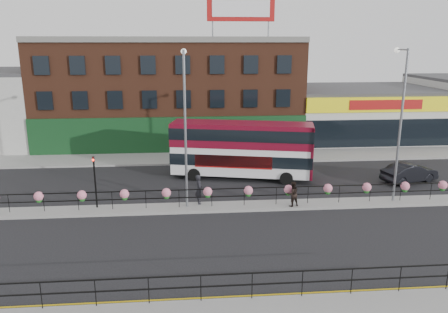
{
  "coord_description": "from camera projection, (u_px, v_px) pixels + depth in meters",
  "views": [
    {
      "loc": [
        -2.36,
        -25.14,
        9.9
      ],
      "look_at": [
        0.0,
        3.0,
        2.5
      ],
      "focal_mm": 35.0,
      "sensor_mm": 36.0,
      "label": 1
    }
  ],
  "objects": [
    {
      "name": "supermarket",
      "position": [
        359.0,
        112.0,
        46.75
      ],
      "size": [
        15.0,
        12.25,
        5.3
      ],
      "color": "silver",
      "rests_on": "ground"
    },
    {
      "name": "pedestrian_b",
      "position": [
        293.0,
        194.0,
        26.64
      ],
      "size": [
        1.07,
        0.99,
        1.57
      ],
      "primitive_type": "imported",
      "rotation": [
        0.0,
        0.0,
        3.41
      ],
      "color": "black",
      "rests_on": "median"
    },
    {
      "name": "south_railing",
      "position": [
        201.0,
        282.0,
        16.79
      ],
      "size": [
        20.04,
        0.05,
        1.12
      ],
      "color": "black",
      "rests_on": "south_pavement"
    },
    {
      "name": "north_pavement",
      "position": [
        215.0,
        157.0,
        38.48
      ],
      "size": [
        60.0,
        4.0,
        0.15
      ],
      "primitive_type": "cube",
      "color": "gray",
      "rests_on": "ground"
    },
    {
      "name": "lamp_column_east",
      "position": [
        400.0,
        113.0,
        26.61
      ],
      "size": [
        0.34,
        1.66,
        9.46
      ],
      "color": "slate",
      "rests_on": "median"
    },
    {
      "name": "ground",
      "position": [
        228.0,
        208.0,
        26.94
      ],
      "size": [
        120.0,
        120.0,
        0.0
      ],
      "primitive_type": "plane",
      "color": "black",
      "rests_on": "ground"
    },
    {
      "name": "traffic_light_median",
      "position": [
        94.0,
        171.0,
        26.04
      ],
      "size": [
        0.15,
        0.28,
        3.65
      ],
      "color": "black",
      "rests_on": "median"
    },
    {
      "name": "lamp_column_west",
      "position": [
        185.0,
        116.0,
        25.62
      ],
      "size": [
        0.34,
        1.65,
        9.4
      ],
      "color": "slate",
      "rests_on": "median"
    },
    {
      "name": "brick_building",
      "position": [
        171.0,
        91.0,
        44.55
      ],
      "size": [
        25.0,
        12.21,
        10.3
      ],
      "color": "brown",
      "rests_on": "ground"
    },
    {
      "name": "billboard",
      "position": [
        241.0,
        4.0,
        38.24
      ],
      "size": [
        6.0,
        0.29,
        4.4
      ],
      "color": "#9F1211",
      "rests_on": "brick_building"
    },
    {
      "name": "pedestrian_a",
      "position": [
        199.0,
        189.0,
        27.05
      ],
      "size": [
        0.79,
        0.62,
        1.85
      ],
      "primitive_type": "imported",
      "rotation": [
        0.0,
        0.0,
        1.7
      ],
      "color": "black",
      "rests_on": "median"
    },
    {
      "name": "yellow_line_inner",
      "position": [
        250.0,
        296.0,
        17.58
      ],
      "size": [
        60.0,
        0.1,
        0.01
      ],
      "primitive_type": "cube",
      "color": "gold",
      "rests_on": "ground"
    },
    {
      "name": "median",
      "position": [
        228.0,
        207.0,
        26.92
      ],
      "size": [
        60.0,
        1.6,
        0.15
      ],
      "primitive_type": "cube",
      "color": "gray",
      "rests_on": "ground"
    },
    {
      "name": "median_railing",
      "position": [
        228.0,
        192.0,
        26.67
      ],
      "size": [
        30.04,
        0.56,
        1.23
      ],
      "color": "black",
      "rests_on": "median"
    },
    {
      "name": "car",
      "position": [
        410.0,
        173.0,
        31.78
      ],
      "size": [
        3.91,
        5.1,
        1.4
      ],
      "primitive_type": "imported",
      "rotation": [
        0.0,
        0.0,
        1.87
      ],
      "color": "black",
      "rests_on": "ground"
    },
    {
      "name": "double_decker_bus",
      "position": [
        242.0,
        144.0,
        32.26
      ],
      "size": [
        10.69,
        4.73,
        4.21
      ],
      "color": "white",
      "rests_on": "ground"
    },
    {
      "name": "yellow_line_outer",
      "position": [
        251.0,
        298.0,
        17.41
      ],
      "size": [
        60.0,
        0.1,
        0.01
      ],
      "primitive_type": "cube",
      "color": "gold",
      "rests_on": "ground"
    }
  ]
}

